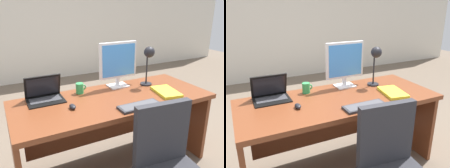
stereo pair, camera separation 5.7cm
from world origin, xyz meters
The scene contains 10 objects.
ground centered at (0.00, 1.50, 0.00)m, with size 12.00×12.00×0.00m, color #6B5B4C.
back_wall centered at (0.00, 3.22, 1.40)m, with size 10.00×0.10×2.80m, color silver.
desk centered at (0.00, 0.05, 0.55)m, with size 1.81×0.75×0.75m.
monitor centered at (0.18, 0.25, 1.01)m, with size 0.41×0.16×0.46m.
laptop centered at (-0.57, 0.25, 0.82)m, with size 0.31×0.24×0.22m.
keyboard centered at (0.10, -0.28, 0.76)m, with size 0.37×0.14×0.02m.
mouse centered at (-0.41, -0.05, 0.77)m, with size 0.05×0.09×0.04m.
desk_lamp centered at (0.47, 0.14, 1.05)m, with size 0.12×0.14×0.41m.
book centered at (0.50, -0.13, 0.76)m, with size 0.24×0.33×0.03m.
coffee_mug centered at (-0.24, 0.25, 0.80)m, with size 0.10×0.07×0.10m.
Camera 1 is at (-0.92, -1.73, 1.57)m, focal length 37.20 mm.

